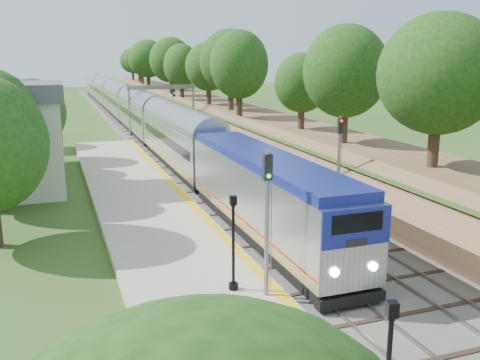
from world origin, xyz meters
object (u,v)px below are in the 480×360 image
object	(u,v)px
lamppost_far	(233,248)
signal_platform	(267,209)
train	(129,109)
signal_farside	(339,154)
signal_gantry	(161,96)
station_building	(2,139)

from	to	relation	value
lamppost_far	signal_platform	world-z (taller)	signal_platform
train	signal_platform	size ratio (longest dim) A/B	20.45
signal_farside	train	bearing A→B (deg)	97.39
train	lamppost_far	bearing A→B (deg)	-94.00
train	signal_farside	distance (m)	48.24
signal_gantry	signal_farside	distance (m)	37.03
lamppost_far	station_building	bearing A→B (deg)	115.35
lamppost_far	signal_platform	size ratio (longest dim) A/B	0.68
station_building	signal_gantry	distance (m)	29.94
station_building	lamppost_far	size ratio (longest dim) A/B	2.12
signal_platform	signal_farside	distance (m)	13.69
signal_gantry	signal_platform	distance (m)	47.37
signal_gantry	train	world-z (taller)	signal_gantry
signal_platform	signal_gantry	bearing A→B (deg)	83.49
signal_gantry	lamppost_far	xyz separation A→B (m)	(-6.46, -46.11, -2.63)
train	signal_platform	world-z (taller)	signal_platform
station_building	signal_platform	size ratio (longest dim) A/B	1.44
signal_gantry	signal_farside	size ratio (longest dim) A/B	1.37
station_building	signal_platform	distance (m)	24.70
signal_gantry	signal_platform	world-z (taller)	signal_platform
station_building	signal_platform	xyz separation A→B (m)	(11.10, -22.07, -0.04)
station_building	lamppost_far	distance (m)	23.45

